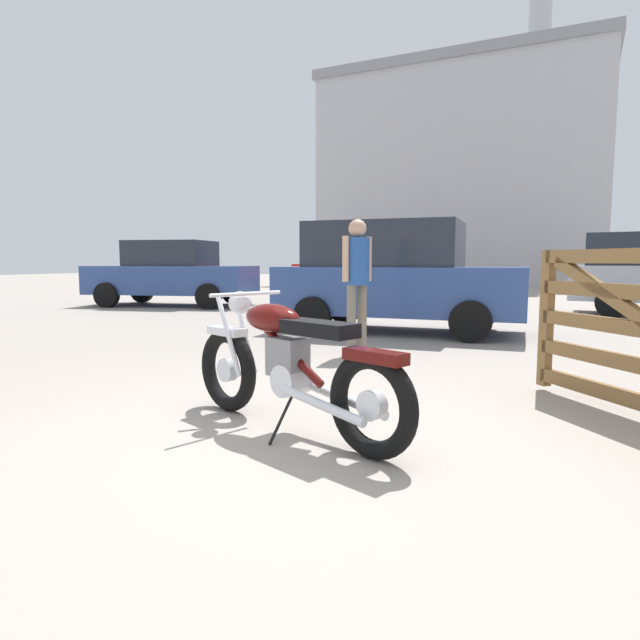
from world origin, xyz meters
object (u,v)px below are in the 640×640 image
object	(u,v)px
bystander	(357,272)
blue_hatchback_right	(172,273)
vintage_motorcycle	(288,365)
white_estate_far	(395,276)
pale_sedan_back	(374,268)

from	to	relation	value
bystander	blue_hatchback_right	world-z (taller)	blue_hatchback_right
vintage_motorcycle	blue_hatchback_right	bearing A→B (deg)	-25.59
blue_hatchback_right	white_estate_far	bearing A→B (deg)	145.22
vintage_motorcycle	white_estate_far	size ratio (longest dim) A/B	0.50
pale_sedan_back	white_estate_far	size ratio (longest dim) A/B	1.20
pale_sedan_back	vintage_motorcycle	bearing A→B (deg)	103.59
blue_hatchback_right	white_estate_far	distance (m)	7.26
white_estate_far	bystander	bearing A→B (deg)	-88.96
vintage_motorcycle	white_estate_far	distance (m)	5.46
pale_sedan_back	white_estate_far	world-z (taller)	white_estate_far
vintage_motorcycle	pale_sedan_back	distance (m)	13.81
vintage_motorcycle	blue_hatchback_right	distance (m)	11.07
blue_hatchback_right	bystander	bearing A→B (deg)	131.33
vintage_motorcycle	pale_sedan_back	world-z (taller)	pale_sedan_back
bystander	white_estate_far	size ratio (longest dim) A/B	0.42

